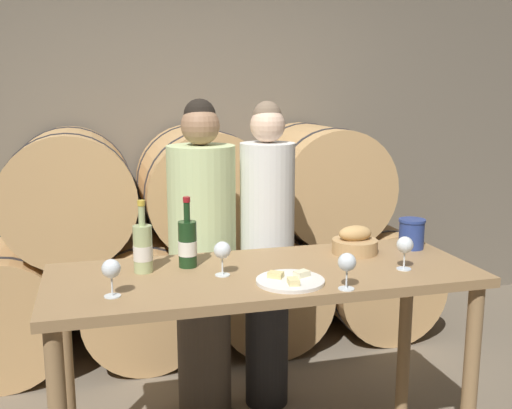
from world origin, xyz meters
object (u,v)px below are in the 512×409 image
bread_basket (355,243)px  wine_bottle_red (188,243)px  wine_glass_right (405,246)px  wine_glass_center (347,263)px  tasting_table (264,303)px  person_right (267,253)px  wine_glass_far_left (111,270)px  person_left (203,260)px  wine_bottle_white (143,248)px  cheese_plate (290,280)px  wine_glass_left (222,251)px  blue_crock (412,233)px

bread_basket → wine_bottle_red: bearing=-179.2°
bread_basket → wine_glass_right: 0.30m
wine_glass_center → wine_glass_right: (0.33, 0.17, 0.00)m
tasting_table → bread_basket: 0.52m
person_right → wine_glass_far_left: size_ratio=11.70×
wine_glass_far_left → wine_glass_center: bearing=-9.8°
person_left → person_right: (0.34, 0.00, 0.01)m
wine_bottle_white → wine_glass_far_left: bearing=-116.4°
wine_bottle_red → person_left: bearing=73.4°
wine_bottle_white → cheese_plate: size_ratio=1.12×
person_left → cheese_plate: size_ratio=6.20×
bread_basket → cheese_plate: 0.52m
person_right → bread_basket: (0.27, -0.49, 0.16)m
wine_bottle_red → wine_bottle_white: same height
person_right → cheese_plate: 0.83m
wine_bottle_red → wine_glass_far_left: wine_bottle_red is taller
person_right → wine_glass_left: person_right is taller
person_right → wine_bottle_red: bearing=-134.5°
tasting_table → person_right: 0.67m
wine_glass_center → person_right: bearing=92.1°
wine_bottle_white → wine_glass_left: bearing=-23.4°
blue_crock → wine_glass_right: same height
wine_glass_left → cheese_plate: bearing=-34.1°
wine_bottle_red → person_right: bearing=45.5°
wine_bottle_red → blue_crock: wine_bottle_red is taller
wine_bottle_white → blue_crock: 1.23m
blue_crock → wine_glass_right: bearing=-124.1°
person_left → wine_glass_center: person_left is taller
bread_basket → wine_glass_far_left: (-1.07, -0.30, 0.05)m
wine_bottle_red → wine_glass_center: size_ratio=2.13×
wine_glass_far_left → wine_glass_left: 0.45m
wine_glass_center → wine_glass_right: bearing=26.8°
wine_glass_far_left → wine_glass_left: (0.43, 0.14, 0.00)m
wine_bottle_red → bread_basket: (0.76, 0.01, -0.05)m
person_left → cheese_plate: bearing=-76.3°
blue_crock → wine_glass_left: 0.95m
wine_bottle_white → cheese_plate: 0.61m
tasting_table → wine_bottle_red: size_ratio=5.89×
tasting_table → wine_glass_center: (0.23, -0.30, 0.24)m
wine_bottle_red → bread_basket: size_ratio=1.45×
wine_bottle_white → wine_glass_far_left: wine_bottle_white is taller
bread_basket → person_right: bearing=119.0°
person_right → wine_glass_center: person_right is taller
tasting_table → wine_glass_left: 0.30m
wine_bottle_white → wine_glass_left: 0.33m
blue_crock → wine_glass_center: same height
blue_crock → cheese_plate: blue_crock is taller
person_left → blue_crock: bearing=-28.2°
bread_basket → blue_crock: bearing=1.4°
person_left → wine_glass_center: (0.37, -0.93, 0.22)m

